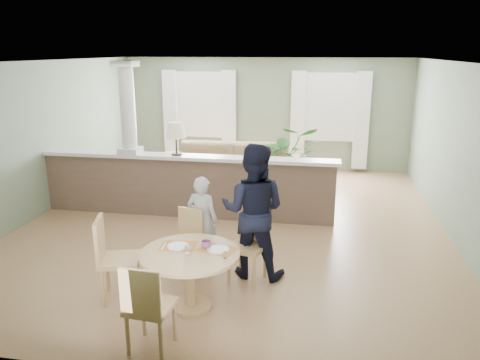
% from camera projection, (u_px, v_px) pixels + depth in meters
% --- Properties ---
extents(ground, '(8.00, 8.00, 0.00)m').
position_uv_depth(ground, '(234.00, 222.00, 8.08)').
color(ground, tan).
rests_on(ground, ground).
extents(room_shell, '(7.02, 8.02, 2.71)m').
position_uv_depth(room_shell, '(239.00, 113.00, 8.19)').
color(room_shell, gray).
rests_on(room_shell, ground).
extents(pony_wall, '(5.32, 0.38, 2.70)m').
position_uv_depth(pony_wall, '(181.00, 177.00, 8.24)').
color(pony_wall, brown).
rests_on(pony_wall, ground).
extents(sofa, '(3.22, 1.40, 0.92)m').
position_uv_depth(sofa, '(232.00, 167.00, 9.99)').
color(sofa, '#9B7C54').
rests_on(sofa, ground).
extents(houseplant, '(1.48, 1.34, 1.46)m').
position_uv_depth(houseplant, '(286.00, 160.00, 9.43)').
color(houseplant, '#2E6B2B').
rests_on(houseplant, ground).
extents(dining_table, '(1.13, 1.13, 0.78)m').
position_uv_depth(dining_table, '(191.00, 264.00, 5.29)').
color(dining_table, tan).
rests_on(dining_table, ground).
extents(chair_far_boy, '(0.45, 0.45, 0.84)m').
position_uv_depth(chair_far_boy, '(188.00, 237.00, 6.25)').
color(chair_far_boy, tan).
rests_on(chair_far_boy, ground).
extents(chair_far_man, '(0.53, 0.53, 0.96)m').
position_uv_depth(chair_far_man, '(250.00, 240.00, 5.99)').
color(chair_far_man, tan).
rests_on(chair_far_man, ground).
extents(chair_near, '(0.46, 0.46, 0.95)m').
position_uv_depth(chair_near, '(147.00, 305.00, 4.48)').
color(chair_near, tan).
rests_on(chair_near, ground).
extents(chair_side, '(0.57, 0.57, 1.02)m').
position_uv_depth(chair_side, '(112.00, 255.00, 5.47)').
color(chair_side, tan).
rests_on(chair_side, ground).
extents(child_person, '(0.51, 0.39, 1.25)m').
position_uv_depth(child_person, '(202.00, 220.00, 6.39)').
color(child_person, '#ACADB2').
rests_on(child_person, ground).
extents(man_person, '(0.91, 0.74, 1.77)m').
position_uv_depth(man_person, '(253.00, 211.00, 5.99)').
color(man_person, black).
rests_on(man_person, ground).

